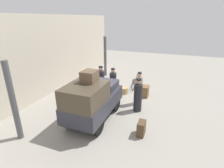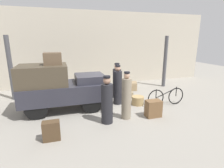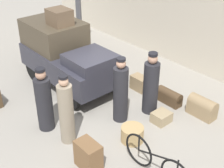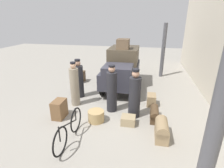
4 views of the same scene
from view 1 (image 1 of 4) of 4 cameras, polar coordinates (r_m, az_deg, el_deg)
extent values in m
plane|color=gray|center=(9.60, 0.69, -5.86)|extent=(30.00, 30.00, 0.00)
cube|color=beige|center=(10.89, -20.04, 8.69)|extent=(16.00, 0.15, 4.50)
cylinder|color=#4C4C51|center=(7.13, -29.55, -5.18)|extent=(0.21, 0.21, 3.02)
cylinder|color=#4C4C51|center=(13.59, -2.24, 8.93)|extent=(0.21, 0.21, 3.02)
cylinder|color=black|center=(9.11, -6.69, -4.70)|extent=(0.81, 0.12, 0.81)
cylinder|color=black|center=(8.61, 1.52, -6.15)|extent=(0.81, 0.12, 0.81)
cylinder|color=black|center=(7.59, -13.92, -10.82)|extent=(0.81, 0.12, 0.81)
cylinder|color=black|center=(6.98, -4.29, -13.27)|extent=(0.81, 0.12, 0.81)
cube|color=#2D2D38|center=(7.85, -5.76, -6.12)|extent=(3.30, 1.54, 0.68)
cube|color=#473D2D|center=(6.95, -8.70, -3.31)|extent=(1.81, 1.41, 0.78)
cube|color=#2D2D38|center=(8.53, -2.67, -0.13)|extent=(1.15, 1.20, 0.31)
torus|color=black|center=(11.92, 8.19, 1.36)|extent=(0.76, 0.04, 0.76)
torus|color=black|center=(10.99, 6.98, -0.27)|extent=(0.76, 0.04, 0.76)
cylinder|color=black|center=(11.39, 7.65, 1.46)|extent=(1.02, 0.04, 0.41)
cylinder|color=black|center=(10.93, 7.02, 0.69)|extent=(0.04, 0.04, 0.39)
cylinder|color=black|center=(11.85, 8.24, 2.34)|extent=(0.04, 0.04, 0.43)
cylinder|color=tan|center=(10.60, 3.76, -2.09)|extent=(0.54, 0.54, 0.38)
cylinder|color=gray|center=(9.23, 8.72, -2.12)|extent=(0.35, 0.35, 1.50)
sphere|color=tan|center=(8.93, 9.01, 2.95)|extent=(0.22, 0.22, 0.22)
cylinder|color=black|center=(8.90, 9.05, 3.63)|extent=(0.20, 0.20, 0.06)
cylinder|color=#232328|center=(9.78, 0.32, -0.55)|extent=(0.38, 0.38, 1.49)
sphere|color=tan|center=(9.50, 0.33, 4.29)|extent=(0.23, 0.23, 0.23)
cylinder|color=black|center=(9.46, 0.33, 4.99)|extent=(0.22, 0.22, 0.06)
cylinder|color=#232328|center=(10.30, -3.59, 0.39)|extent=(0.41, 0.41, 1.44)
sphere|color=tan|center=(10.04, -3.69, 4.91)|extent=(0.25, 0.25, 0.25)
cylinder|color=black|center=(10.01, -3.71, 5.62)|extent=(0.24, 0.24, 0.07)
cylinder|color=#232328|center=(8.54, 8.43, -4.45)|extent=(0.40, 0.40, 1.39)
sphere|color=tan|center=(8.23, 8.73, 0.70)|extent=(0.25, 0.25, 0.25)
cylinder|color=black|center=(8.19, 8.77, 1.54)|extent=(0.24, 0.24, 0.07)
cube|color=#4C3823|center=(7.09, 9.55, -14.08)|extent=(0.49, 0.28, 0.57)
cube|color=#937A56|center=(9.96, -9.07, -3.71)|extent=(0.53, 0.34, 0.44)
cube|color=#937A56|center=(11.74, -5.31, 0.18)|extent=(0.75, 0.36, 0.37)
cylinder|color=#937A56|center=(11.68, -5.34, 1.03)|extent=(0.75, 0.36, 0.36)
cube|color=#9E8966|center=(10.93, -1.69, -1.60)|extent=(0.40, 0.45, 0.28)
cube|color=brown|center=(10.29, 10.79, -2.37)|extent=(0.57, 0.37, 0.64)
cube|color=#4C3823|center=(10.89, -6.71, -1.83)|extent=(0.74, 0.28, 0.28)
cylinder|color=#4C3823|center=(10.84, -6.74, -1.14)|extent=(0.74, 0.28, 0.28)
cube|color=brown|center=(7.07, -7.34, 2.53)|extent=(0.66, 0.57, 0.46)
camera|label=2|loc=(7.36, 51.71, 1.28)|focal=28.00mm
camera|label=3|loc=(13.48, 28.63, 20.94)|focal=50.00mm
camera|label=4|loc=(14.91, 4.09, 16.79)|focal=28.00mm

